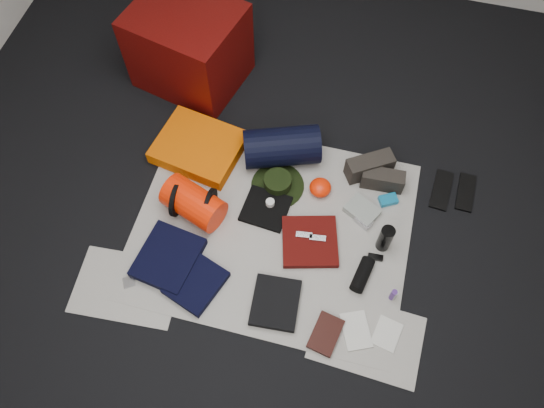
% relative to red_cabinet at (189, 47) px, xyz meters
% --- Properties ---
extents(floor, '(4.50, 4.50, 0.02)m').
position_rel_red_cabinet_xyz_m(floor, '(0.82, -1.01, -0.29)').
color(floor, black).
rests_on(floor, ground).
extents(newspaper_mat, '(1.60, 1.30, 0.01)m').
position_rel_red_cabinet_xyz_m(newspaper_mat, '(0.82, -1.01, -0.27)').
color(newspaper_mat, beige).
rests_on(newspaper_mat, floor).
extents(newspaper_sheet_front_left, '(0.61, 0.44, 0.00)m').
position_rel_red_cabinet_xyz_m(newspaper_sheet_front_left, '(0.12, -1.56, -0.27)').
color(newspaper_sheet_front_left, beige).
rests_on(newspaper_sheet_front_left, floor).
extents(newspaper_sheet_front_right, '(0.60, 0.43, 0.00)m').
position_rel_red_cabinet_xyz_m(newspaper_sheet_front_right, '(1.47, -1.51, -0.27)').
color(newspaper_sheet_front_right, beige).
rests_on(newspaper_sheet_front_right, floor).
extents(red_cabinet, '(0.77, 0.69, 0.55)m').
position_rel_red_cabinet_xyz_m(red_cabinet, '(0.00, 0.00, 0.00)').
color(red_cabinet, '#520806').
rests_on(red_cabinet, floor).
extents(sleeping_pad, '(0.58, 0.50, 0.09)m').
position_rel_red_cabinet_xyz_m(sleeping_pad, '(0.23, -0.60, -0.22)').
color(sleeping_pad, '#EE6002').
rests_on(sleeping_pad, newspaper_mat).
extents(stuff_sack, '(0.40, 0.32, 0.21)m').
position_rel_red_cabinet_xyz_m(stuff_sack, '(0.34, -1.01, -0.17)').
color(stuff_sack, '#FF2504').
rests_on(stuff_sack, newspaper_mat).
extents(sack_strap_left, '(0.02, 0.22, 0.22)m').
position_rel_red_cabinet_xyz_m(sack_strap_left, '(0.24, -1.01, -0.16)').
color(sack_strap_left, black).
rests_on(sack_strap_left, newspaper_mat).
extents(sack_strap_right, '(0.03, 0.22, 0.22)m').
position_rel_red_cabinet_xyz_m(sack_strap_right, '(0.44, -1.01, -0.16)').
color(sack_strap_right, black).
rests_on(sack_strap_right, newspaper_mat).
extents(navy_duffel, '(0.52, 0.39, 0.24)m').
position_rel_red_cabinet_xyz_m(navy_duffel, '(0.75, -0.51, -0.15)').
color(navy_duffel, black).
rests_on(navy_duffel, newspaper_mat).
extents(boonie_brim, '(0.42, 0.42, 0.01)m').
position_rel_red_cabinet_xyz_m(boonie_brim, '(0.78, -0.72, -0.26)').
color(boonie_brim, black).
rests_on(boonie_brim, newspaper_mat).
extents(boonie_crown, '(0.17, 0.17, 0.08)m').
position_rel_red_cabinet_xyz_m(boonie_crown, '(0.78, -0.72, -0.22)').
color(boonie_crown, black).
rests_on(boonie_crown, boonie_brim).
extents(hiking_boot_left, '(0.30, 0.24, 0.14)m').
position_rel_red_cabinet_xyz_m(hiking_boot_left, '(1.30, -0.49, -0.20)').
color(hiking_boot_left, '#2C2822').
rests_on(hiking_boot_left, newspaper_mat).
extents(hiking_boot_right, '(0.26, 0.11, 0.13)m').
position_rel_red_cabinet_xyz_m(hiking_boot_right, '(1.39, -0.56, -0.21)').
color(hiking_boot_right, '#2C2822').
rests_on(hiking_boot_right, newspaper_mat).
extents(flip_flop_left, '(0.13, 0.29, 0.02)m').
position_rel_red_cabinet_xyz_m(flip_flop_left, '(1.76, -0.50, -0.27)').
color(flip_flop_left, black).
rests_on(flip_flop_left, floor).
extents(flip_flop_right, '(0.11, 0.27, 0.01)m').
position_rel_red_cabinet_xyz_m(flip_flop_right, '(1.91, -0.48, -0.27)').
color(flip_flop_right, black).
rests_on(flip_flop_right, floor).
extents(trousers_navy_a, '(0.37, 0.41, 0.06)m').
position_rel_red_cabinet_xyz_m(trousers_navy_a, '(0.29, -1.35, -0.24)').
color(trousers_navy_a, black).
rests_on(trousers_navy_a, newspaper_mat).
extents(trousers_navy_b, '(0.35, 0.37, 0.05)m').
position_rel_red_cabinet_xyz_m(trousers_navy_b, '(0.49, -1.45, -0.25)').
color(trousers_navy_b, black).
rests_on(trousers_navy_b, newspaper_mat).
extents(trousers_charcoal, '(0.27, 0.31, 0.05)m').
position_rel_red_cabinet_xyz_m(trousers_charcoal, '(0.95, -1.45, -0.25)').
color(trousers_charcoal, black).
rests_on(trousers_charcoal, newspaper_mat).
extents(black_tshirt, '(0.29, 0.27, 0.03)m').
position_rel_red_cabinet_xyz_m(black_tshirt, '(0.75, -0.90, -0.26)').
color(black_tshirt, black).
rests_on(black_tshirt, newspaper_mat).
extents(red_shirt, '(0.39, 0.39, 0.04)m').
position_rel_red_cabinet_xyz_m(red_shirt, '(1.05, -1.05, -0.25)').
color(red_shirt, '#4A0A08').
rests_on(red_shirt, newspaper_mat).
extents(orange_stuff_sack, '(0.16, 0.16, 0.09)m').
position_rel_red_cabinet_xyz_m(orange_stuff_sack, '(1.04, -0.69, -0.23)').
color(orange_stuff_sack, '#FF2504').
rests_on(orange_stuff_sack, newspaper_mat).
extents(first_aid_pouch, '(0.23, 0.21, 0.05)m').
position_rel_red_cabinet_xyz_m(first_aid_pouch, '(1.31, -0.77, -0.25)').
color(first_aid_pouch, gray).
rests_on(first_aid_pouch, newspaper_mat).
extents(water_bottle, '(0.09, 0.09, 0.20)m').
position_rel_red_cabinet_xyz_m(water_bottle, '(1.47, -0.96, -0.17)').
color(water_bottle, black).
rests_on(water_bottle, newspaper_mat).
extents(speaker, '(0.12, 0.21, 0.08)m').
position_rel_red_cabinet_xyz_m(speaker, '(1.38, -1.18, -0.23)').
color(speaker, black).
rests_on(speaker, newspaper_mat).
extents(compact_camera, '(0.12, 0.10, 0.04)m').
position_rel_red_cabinet_xyz_m(compact_camera, '(1.33, -0.84, -0.25)').
color(compact_camera, silver).
rests_on(compact_camera, newspaper_mat).
extents(cyan_case, '(0.13, 0.11, 0.03)m').
position_rel_red_cabinet_xyz_m(cyan_case, '(1.45, -0.66, -0.25)').
color(cyan_case, '#10729F').
rests_on(cyan_case, newspaper_mat).
extents(toiletry_purple, '(0.04, 0.04, 0.10)m').
position_rel_red_cabinet_xyz_m(toiletry_purple, '(1.56, -1.26, -0.22)').
color(toiletry_purple, '#4B2579').
rests_on(toiletry_purple, newspaper_mat).
extents(toiletry_clear, '(0.04, 0.04, 0.10)m').
position_rel_red_cabinet_xyz_m(toiletry_clear, '(1.57, -1.26, -0.22)').
color(toiletry_clear, '#B8BEB9').
rests_on(toiletry_clear, newspaper_mat).
extents(paperback_book, '(0.18, 0.24, 0.03)m').
position_rel_red_cabinet_xyz_m(paperback_book, '(1.25, -1.55, -0.25)').
color(paperback_book, black).
rests_on(paperback_book, newspaper_mat).
extents(map_booklet, '(0.21, 0.24, 0.01)m').
position_rel_red_cabinet_xyz_m(map_booklet, '(1.41, -1.49, -0.26)').
color(map_booklet, silver).
rests_on(map_booklet, newspaper_mat).
extents(map_printout, '(0.16, 0.19, 0.01)m').
position_rel_red_cabinet_xyz_m(map_printout, '(1.57, -1.47, -0.27)').
color(map_printout, silver).
rests_on(map_printout, newspaper_mat).
extents(sunglasses, '(0.09, 0.04, 0.02)m').
position_rel_red_cabinet_xyz_m(sunglasses, '(1.44, -1.05, -0.26)').
color(sunglasses, black).
rests_on(sunglasses, newspaper_mat).
extents(key_cluster, '(0.09, 0.09, 0.01)m').
position_rel_red_cabinet_xyz_m(key_cluster, '(0.12, -1.53, -0.26)').
color(key_cluster, silver).
rests_on(key_cluster, newspaper_mat).
extents(tape_roll, '(0.05, 0.05, 0.04)m').
position_rel_red_cabinet_xyz_m(tape_roll, '(0.77, -0.87, -0.23)').
color(tape_roll, silver).
rests_on(tape_roll, black_tshirt).
extents(energy_bar_a, '(0.10, 0.05, 0.01)m').
position_rel_red_cabinet_xyz_m(energy_bar_a, '(1.01, -1.03, -0.22)').
color(energy_bar_a, silver).
rests_on(energy_bar_a, red_shirt).
extents(energy_bar_b, '(0.10, 0.05, 0.01)m').
position_rel_red_cabinet_xyz_m(energy_bar_b, '(1.09, -1.03, -0.22)').
color(energy_bar_b, silver).
rests_on(energy_bar_b, red_shirt).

